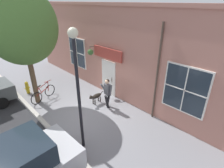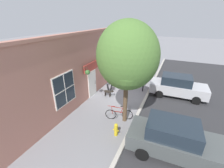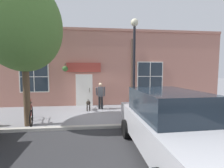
# 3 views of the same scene
# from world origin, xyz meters

# --- Properties ---
(ground_plane) EXTENTS (90.00, 90.00, 0.00)m
(ground_plane) POSITION_xyz_m (0.00, 0.00, 0.00)
(ground_plane) COLOR gray
(storefront_facade) EXTENTS (0.95, 18.00, 5.11)m
(storefront_facade) POSITION_xyz_m (-2.34, -0.01, 2.55)
(storefront_facade) COLOR #B27566
(storefront_facade) RESTS_ON ground_plane
(pedestrian_walking) EXTENTS (0.52, 0.58, 1.64)m
(pedestrian_walking) POSITION_xyz_m (-1.10, 0.39, 0.98)
(pedestrian_walking) COLOR black
(pedestrian_walking) RESTS_ON ground_plane
(dog_on_leash) EXTENTS (1.07, 0.31, 0.65)m
(dog_on_leash) POSITION_xyz_m (-0.89, -0.33, 0.43)
(dog_on_leash) COLOR black
(dog_on_leash) RESTS_ON ground_plane
(street_tree_by_curb) EXTENTS (3.34, 3.00, 5.94)m
(street_tree_by_curb) POSITION_xyz_m (1.41, -2.80, 3.96)
(street_tree_by_curb) COLOR brown
(street_tree_by_curb) RESTS_ON ground_plane
(leaning_bicycle) EXTENTS (1.66, 0.60, 1.00)m
(leaning_bicycle) POSITION_xyz_m (1.00, -2.75, 0.38)
(leaning_bicycle) COLOR black
(leaning_bicycle) RESTS_ON ground_plane
(street_lamp) EXTENTS (0.32, 0.32, 4.51)m
(street_lamp) POSITION_xyz_m (1.47, 1.78, 2.98)
(street_lamp) COLOR black
(street_lamp) RESTS_ON ground_plane
(fire_hydrant) EXTENTS (0.34, 0.20, 0.77)m
(fire_hydrant) POSITION_xyz_m (1.38, -4.17, 0.40)
(fire_hydrant) COLOR gold
(fire_hydrant) RESTS_ON ground_plane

